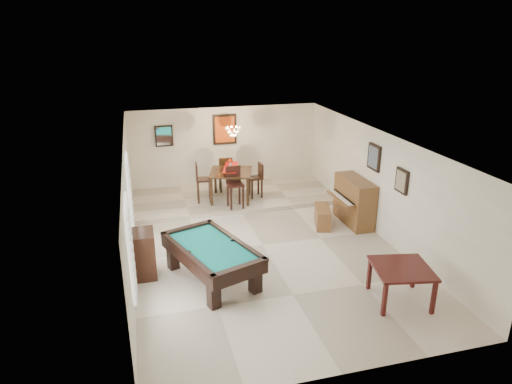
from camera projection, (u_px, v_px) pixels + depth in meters
name	position (u px, v px, depth m)	size (l,w,h in m)	color
ground_plane	(262.00, 245.00, 10.99)	(6.00, 9.00, 0.02)	beige
wall_back	(225.00, 148.00, 14.63)	(6.00, 0.04, 2.60)	silver
wall_front	(348.00, 301.00, 6.45)	(6.00, 0.04, 2.60)	silver
wall_left	(129.00, 207.00, 9.82)	(0.04, 9.00, 2.60)	silver
wall_right	(379.00, 184.00, 11.26)	(0.04, 9.00, 2.60)	silver
ceiling	(263.00, 140.00, 10.10)	(6.00, 9.00, 0.04)	white
dining_step	(234.00, 197.00, 13.92)	(6.00, 2.50, 0.12)	beige
window_left_front	(130.00, 247.00, 7.79)	(0.06, 1.00, 1.70)	white
window_left_rear	(130.00, 193.00, 10.34)	(0.06, 1.00, 1.70)	white
pool_table	(212.00, 263.00, 9.37)	(1.22, 2.25, 0.75)	black
square_table	(400.00, 284.00, 8.64)	(1.04, 1.04, 0.72)	#350F0D
upright_piano	(349.00, 202.00, 12.01)	(0.82, 1.47, 1.22)	brown
piano_bench	(322.00, 217.00, 11.98)	(0.36, 0.92, 0.51)	brown
apothecary_chest	(144.00, 254.00, 9.50)	(0.44, 0.66, 0.99)	black
dining_table	(231.00, 183.00, 13.42)	(1.19, 1.19, 0.98)	black
flower_vase	(231.00, 163.00, 13.21)	(0.15, 0.15, 0.25)	#BB2E10
dining_chair_south	(235.00, 188.00, 12.77)	(0.43, 0.43, 1.17)	black
dining_chair_north	(225.00, 174.00, 14.10)	(0.41, 0.41, 1.11)	black
dining_chair_west	(204.00, 182.00, 13.22)	(0.43, 0.43, 1.16)	black
dining_chair_east	(255.00, 180.00, 13.60)	(0.38, 0.38, 1.03)	black
chandelier	(233.00, 128.00, 13.14)	(0.44, 0.44, 0.60)	#FFE5B2
back_painting	(225.00, 129.00, 14.39)	(0.75, 0.06, 0.95)	#D84C14
back_mirror	(164.00, 136.00, 13.96)	(0.55, 0.06, 0.65)	white
right_picture_upper	(374.00, 157.00, 11.32)	(0.06, 0.55, 0.65)	slate
right_picture_lower	(402.00, 181.00, 10.21)	(0.06, 0.45, 0.55)	gray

